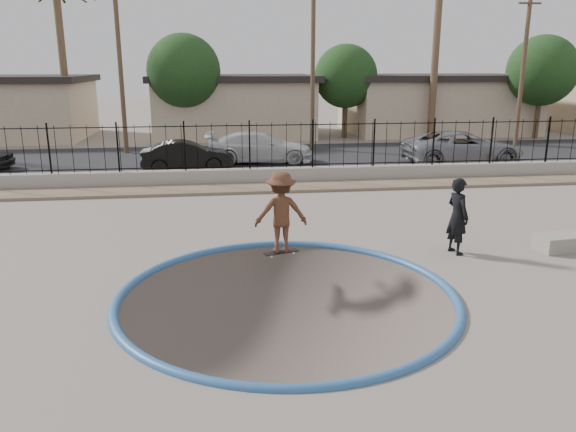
# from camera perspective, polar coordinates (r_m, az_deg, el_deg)

# --- Properties ---
(ground) EXTENTS (120.00, 120.00, 2.20)m
(ground) POSITION_cam_1_polar(r_m,az_deg,el_deg) (24.27, -4.08, 1.58)
(ground) COLOR gray
(ground) RESTS_ON ground
(bowl_pit) EXTENTS (6.84, 6.84, 1.80)m
(bowl_pit) POSITION_cam_1_polar(r_m,az_deg,el_deg) (11.59, -0.09, -8.18)
(bowl_pit) COLOR #4D413B
(bowl_pit) RESTS_ON ground
(coping_ring) EXTENTS (7.04, 7.04, 0.20)m
(coping_ring) POSITION_cam_1_polar(r_m,az_deg,el_deg) (11.59, -0.09, -8.18)
(coping_ring) COLOR #2D5B95
(coping_ring) RESTS_ON ground
(rock_strip) EXTENTS (42.00, 1.60, 0.11)m
(rock_strip) POSITION_cam_1_polar(r_m,az_deg,el_deg) (21.29, -3.66, 2.84)
(rock_strip) COLOR #89745A
(rock_strip) RESTS_ON ground
(retaining_wall) EXTENTS (42.00, 0.45, 0.60)m
(retaining_wall) POSITION_cam_1_polar(r_m,az_deg,el_deg) (22.31, -3.87, 4.05)
(retaining_wall) COLOR gray
(retaining_wall) RESTS_ON ground
(fence) EXTENTS (40.00, 0.04, 1.80)m
(fence) POSITION_cam_1_polar(r_m,az_deg,el_deg) (22.11, -3.92, 7.11)
(fence) COLOR black
(fence) RESTS_ON retaining_wall
(street) EXTENTS (90.00, 8.00, 0.04)m
(street) POSITION_cam_1_polar(r_m,az_deg,el_deg) (28.95, -4.74, 6.04)
(street) COLOR black
(street) RESTS_ON ground
(house_center) EXTENTS (10.60, 8.60, 3.90)m
(house_center) POSITION_cam_1_polar(r_m,az_deg,el_deg) (38.17, -5.56, 11.18)
(house_center) COLOR tan
(house_center) RESTS_ON ground
(house_east) EXTENTS (12.60, 8.60, 3.90)m
(house_east) POSITION_cam_1_polar(r_m,az_deg,el_deg) (41.13, 14.71, 11.05)
(house_east) COLOR tan
(house_east) RESTS_ON ground
(palm_mid) EXTENTS (2.30, 2.30, 9.30)m
(palm_mid) POSITION_cam_1_polar(r_m,az_deg,el_deg) (36.64, -22.20, 17.40)
(palm_mid) COLOR brown
(palm_mid) RESTS_ON ground
(palm_right) EXTENTS (2.30, 2.30, 10.30)m
(palm_right) POSITION_cam_1_polar(r_m,az_deg,el_deg) (36.22, 14.99, 19.03)
(palm_right) COLOR brown
(palm_right) RESTS_ON ground
(utility_pole_left) EXTENTS (1.70, 0.24, 9.00)m
(utility_pole_left) POSITION_cam_1_polar(r_m,az_deg,el_deg) (30.90, -16.71, 14.77)
(utility_pole_left) COLOR #473323
(utility_pole_left) RESTS_ON ground
(utility_pole_mid) EXTENTS (1.70, 0.24, 9.50)m
(utility_pole_mid) POSITION_cam_1_polar(r_m,az_deg,el_deg) (31.02, 2.54, 15.84)
(utility_pole_mid) COLOR #473323
(utility_pole_mid) RESTS_ON ground
(utility_pole_right) EXTENTS (1.70, 0.24, 9.00)m
(utility_pole_right) POSITION_cam_1_polar(r_m,az_deg,el_deg) (35.15, 22.83, 14.22)
(utility_pole_right) COLOR #473323
(utility_pole_right) RESTS_ON ground
(street_tree_left) EXTENTS (4.32, 4.32, 6.36)m
(street_tree_left) POSITION_cam_1_polar(r_m,az_deg,el_deg) (34.59, -10.56, 14.27)
(street_tree_left) COLOR #473323
(street_tree_left) RESTS_ON ground
(street_tree_mid) EXTENTS (3.96, 3.96, 5.83)m
(street_tree_mid) POSITION_cam_1_polar(r_m,az_deg,el_deg) (36.53, 5.89, 13.92)
(street_tree_mid) COLOR #473323
(street_tree_mid) RESTS_ON ground
(street_tree_right) EXTENTS (4.32, 4.32, 6.36)m
(street_tree_right) POSITION_cam_1_polar(r_m,az_deg,el_deg) (39.26, 24.43, 13.29)
(street_tree_right) COLOR #473323
(street_tree_right) RESTS_ON ground
(skater) EXTENTS (1.30, 0.75, 2.01)m
(skater) POSITION_cam_1_polar(r_m,az_deg,el_deg) (13.73, -0.72, 0.00)
(skater) COLOR brown
(skater) RESTS_ON ground
(skateboard) EXTENTS (0.92, 0.49, 0.08)m
(skateboard) POSITION_cam_1_polar(r_m,az_deg,el_deg) (14.00, -0.71, -3.71)
(skateboard) COLOR black
(skateboard) RESTS_ON ground
(videographer) EXTENTS (0.62, 0.79, 1.92)m
(videographer) POSITION_cam_1_polar(r_m,az_deg,el_deg) (14.50, 16.84, -0.01)
(videographer) COLOR black
(videographer) RESTS_ON ground
(concrete_ledge) EXTENTS (1.67, 0.87, 0.40)m
(concrete_ledge) POSITION_cam_1_polar(r_m,az_deg,el_deg) (16.04, 26.48, -2.37)
(concrete_ledge) COLOR gray
(concrete_ledge) RESTS_ON ground
(car_b) EXTENTS (4.03, 1.66, 1.30)m
(car_b) POSITION_cam_1_polar(r_m,az_deg,el_deg) (25.29, -10.26, 6.05)
(car_b) COLOR black
(car_b) RESTS_ON street
(car_c) EXTENTS (5.22, 2.51, 1.47)m
(car_c) POSITION_cam_1_polar(r_m,az_deg,el_deg) (26.92, -2.86, 7.00)
(car_c) COLOR silver
(car_c) RESTS_ON street
(car_d) EXTENTS (5.64, 2.74, 1.55)m
(car_d) POSITION_cam_1_polar(r_m,az_deg,el_deg) (27.77, 17.30, 6.67)
(car_d) COLOR gray
(car_d) RESTS_ON street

